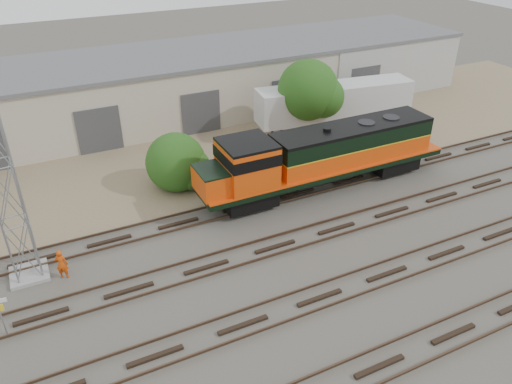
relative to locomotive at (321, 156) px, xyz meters
name	(u,v)px	position (x,y,z in m)	size (l,w,h in m)	color
ground	(289,263)	(-5.65, -6.00, -2.36)	(140.00, 140.00, 0.00)	#47423A
dirt_strip	(191,151)	(-5.65, 9.00, -2.35)	(80.00, 16.00, 0.02)	#726047
tracks	(320,298)	(-5.65, -9.00, -2.28)	(80.00, 20.40, 0.28)	black
warehouse	(158,87)	(-5.61, 16.98, 0.30)	(58.40, 10.40, 5.30)	#B7AB98
locomotive	(321,156)	(0.00, 0.00, 0.00)	(17.09, 3.00, 4.11)	black
worker	(62,264)	(-16.31, -2.01, -1.53)	(0.61, 0.40, 1.66)	#D0440B
semi_trailer	(338,102)	(6.37, 7.52, 0.11)	(12.97, 4.28, 3.92)	silver
dumpster_blue	(369,94)	(12.99, 11.93, -1.61)	(1.60, 1.50, 1.50)	navy
dumpster_red	(377,94)	(13.73, 11.73, -1.66)	(1.50, 1.40, 1.40)	maroon
tree_mid	(180,164)	(-8.02, 4.29, -0.74)	(4.09, 3.89, 3.89)	#382619
tree_east	(312,92)	(3.64, 7.21, 1.46)	(4.87, 4.64, 6.26)	#382619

